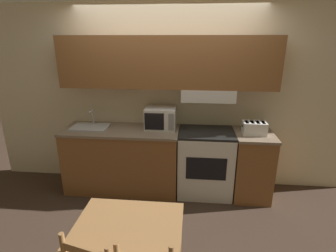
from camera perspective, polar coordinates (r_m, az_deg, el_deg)
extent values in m
plane|color=#3D2D23|center=(4.18, 0.04, -11.43)|extent=(16.00, 16.00, 0.00)
cube|color=beige|center=(3.73, 0.08, 5.97)|extent=(5.21, 0.05, 2.55)
cube|color=brown|center=(3.47, -0.22, 13.71)|extent=(2.81, 0.32, 0.66)
cube|color=white|center=(3.51, 8.68, 6.81)|extent=(0.70, 0.34, 0.16)
cube|color=brown|center=(3.81, -9.83, -7.38)|extent=(1.57, 0.60, 0.87)
cube|color=#84705B|center=(3.64, -10.23, -0.93)|extent=(1.59, 0.62, 0.04)
cube|color=brown|center=(3.78, 17.63, -8.28)|extent=(0.48, 0.60, 0.87)
cube|color=#84705B|center=(3.60, 18.33, -1.80)|extent=(0.50, 0.62, 0.04)
cube|color=white|center=(3.71, 8.06, -8.05)|extent=(0.73, 0.57, 0.88)
cube|color=black|center=(3.53, 8.39, -1.43)|extent=(0.73, 0.57, 0.03)
cube|color=black|center=(3.42, 8.29, -9.24)|extent=(0.51, 0.01, 0.31)
cylinder|color=black|center=(3.41, 5.71, -1.83)|extent=(0.10, 0.10, 0.01)
cylinder|color=black|center=(3.43, 11.24, -1.99)|extent=(0.10, 0.10, 0.01)
cylinder|color=black|center=(3.62, 5.71, -0.56)|extent=(0.10, 0.10, 0.01)
cylinder|color=black|center=(3.64, 10.91, -0.72)|extent=(0.10, 0.10, 0.01)
cube|color=white|center=(3.58, -1.57, 1.78)|extent=(0.41, 0.34, 0.29)
cube|color=black|center=(3.42, -3.02, 0.96)|extent=(0.26, 0.01, 0.23)
cube|color=gray|center=(3.40, 0.69, 0.86)|extent=(0.07, 0.01, 0.23)
cube|color=white|center=(3.54, 18.26, -0.44)|extent=(0.29, 0.20, 0.16)
cube|color=black|center=(3.50, 15.86, 0.02)|extent=(0.01, 0.02, 0.02)
cube|color=black|center=(3.49, 16.75, 0.83)|extent=(0.04, 0.14, 0.01)
cube|color=black|center=(3.51, 17.84, 0.79)|extent=(0.04, 0.14, 0.01)
cube|color=black|center=(3.52, 18.93, 0.75)|extent=(0.04, 0.14, 0.01)
cube|color=black|center=(3.54, 20.01, 0.71)|extent=(0.04, 0.14, 0.01)
cube|color=#B7BABF|center=(3.77, -16.58, -0.26)|extent=(0.50, 0.34, 0.02)
cube|color=#4C4F54|center=(3.75, -16.68, -0.29)|extent=(0.42, 0.25, 0.01)
cylinder|color=#B7BABF|center=(3.85, -16.05, 1.92)|extent=(0.02, 0.02, 0.20)
cylinder|color=#B7BABF|center=(3.77, -16.51, 3.10)|extent=(0.02, 0.12, 0.02)
cube|color=#9E7042|center=(2.17, -8.65, -20.86)|extent=(0.82, 0.63, 0.04)
cube|color=#9E7042|center=(2.71, -15.05, -22.21)|extent=(0.06, 0.06, 0.70)
cube|color=#9E7042|center=(2.58, 2.27, -23.96)|extent=(0.06, 0.06, 0.70)
cube|color=#9E7042|center=(1.92, -17.68, -24.65)|extent=(0.34, 0.11, 0.06)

